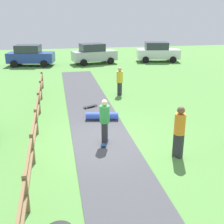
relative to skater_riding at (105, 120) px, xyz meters
name	(u,v)px	position (x,y,z in m)	size (l,w,h in m)	color
ground_plane	(103,141)	(-0.03, 0.25, -1.01)	(60.00, 60.00, 0.00)	#568E42
asphalt_path	(103,141)	(-0.03, 0.25, -1.00)	(2.40, 28.00, 0.02)	#47474C
wooden_fence	(34,131)	(-2.63, 0.25, -0.35)	(0.12, 18.12, 1.10)	olive
skater_riding	(105,120)	(0.00, 0.00, 0.00)	(0.48, 0.82, 1.78)	#265999
skater_fallen	(102,116)	(0.33, 2.66, -0.81)	(1.57, 1.32, 0.36)	blue
skateboard_loose	(90,106)	(-0.01, 4.53, -0.93)	(0.80, 0.54, 0.08)	black
bystander_orange	(179,129)	(2.36, -1.53, 0.04)	(0.53, 0.53, 1.88)	#2D2D33
bystander_yellow	(120,80)	(2.05, 6.63, -0.07)	(0.52, 0.52, 1.71)	#2D2D33
parked_car_blue	(30,55)	(-3.95, 17.95, -0.06)	(4.44, 2.57, 1.92)	#283D99
parked_car_silver	(94,54)	(1.99, 17.93, -0.06)	(4.44, 2.59, 1.92)	#B7B7BC
parked_car_white	(158,52)	(8.46, 17.95, -0.06)	(4.43, 2.55, 1.92)	silver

